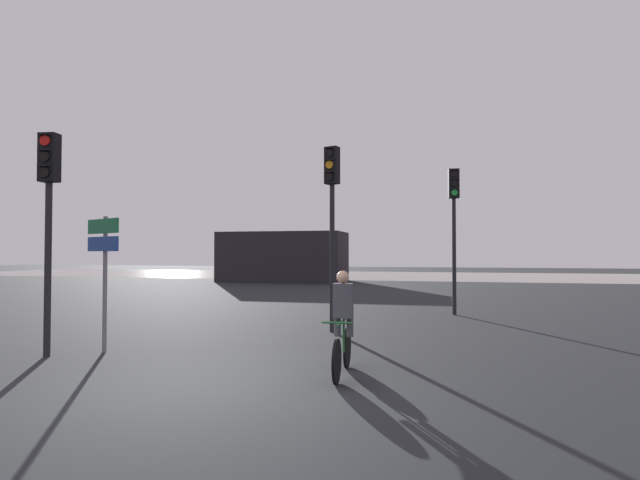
% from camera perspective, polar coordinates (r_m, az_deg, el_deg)
% --- Properties ---
extents(ground_plane, '(120.00, 120.00, 0.00)m').
position_cam_1_polar(ground_plane, '(7.39, -13.37, -16.34)').
color(ground_plane, black).
extents(water_strip, '(80.00, 16.00, 0.01)m').
position_cam_1_polar(water_strip, '(41.92, 8.97, -4.03)').
color(water_strip, '#9E937F').
rests_on(water_strip, ground).
extents(distant_building, '(8.12, 4.00, 3.26)m').
position_cam_1_polar(distant_building, '(33.30, -4.20, -1.92)').
color(distant_building, black).
rests_on(distant_building, ground).
extents(traffic_light_center, '(0.37, 0.39, 4.46)m').
position_cam_1_polar(traffic_light_center, '(12.07, 1.38, 4.24)').
color(traffic_light_center, black).
rests_on(traffic_light_center, ground).
extents(traffic_light_near_left, '(0.35, 0.36, 4.11)m').
position_cam_1_polar(traffic_light_near_left, '(10.47, -28.60, 4.01)').
color(traffic_light_near_left, black).
rests_on(traffic_light_near_left, ground).
extents(traffic_light_far_right, '(0.35, 0.36, 4.48)m').
position_cam_1_polar(traffic_light_far_right, '(15.90, 15.05, 2.96)').
color(traffic_light_far_right, black).
rests_on(traffic_light_far_right, ground).
extents(direction_sign_post, '(1.01, 0.49, 2.60)m').
position_cam_1_polar(direction_sign_post, '(10.41, -23.48, -1.93)').
color(direction_sign_post, slate).
rests_on(direction_sign_post, ground).
extents(cyclist, '(0.46, 1.71, 1.62)m').
position_cam_1_polar(cyclist, '(7.90, 2.63, -9.34)').
color(cyclist, black).
rests_on(cyclist, ground).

